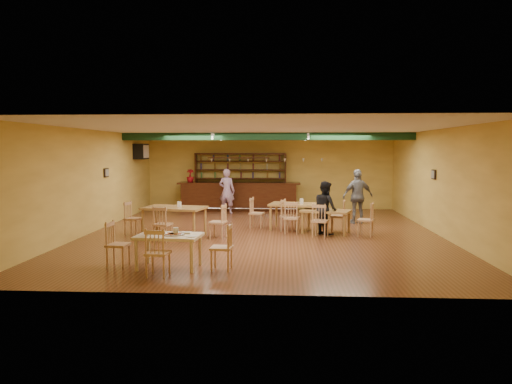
# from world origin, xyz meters

# --- Properties ---
(floor) EXTENTS (12.00, 12.00, 0.00)m
(floor) POSITION_xyz_m (0.00, 0.00, 0.00)
(floor) COLOR #542F18
(floor) RESTS_ON ground
(ceiling_beam) EXTENTS (10.00, 0.30, 0.25)m
(ceiling_beam) POSITION_xyz_m (0.00, 2.80, 2.87)
(ceiling_beam) COLOR #103217
(ceiling_beam) RESTS_ON ceiling
(track_rail_left) EXTENTS (0.05, 2.50, 0.05)m
(track_rail_left) POSITION_xyz_m (-1.80, 3.40, 2.94)
(track_rail_left) COLOR white
(track_rail_left) RESTS_ON ceiling
(track_rail_right) EXTENTS (0.05, 2.50, 0.05)m
(track_rail_right) POSITION_xyz_m (1.40, 3.40, 2.94)
(track_rail_right) COLOR white
(track_rail_right) RESTS_ON ceiling
(ac_unit) EXTENTS (0.34, 0.70, 0.48)m
(ac_unit) POSITION_xyz_m (-4.80, 4.20, 2.35)
(ac_unit) COLOR white
(ac_unit) RESTS_ON wall_left
(picture_left) EXTENTS (0.04, 0.34, 0.28)m
(picture_left) POSITION_xyz_m (-4.97, 1.00, 1.70)
(picture_left) COLOR black
(picture_left) RESTS_ON wall_left
(picture_right) EXTENTS (0.04, 0.34, 0.28)m
(picture_right) POSITION_xyz_m (4.97, 0.50, 1.70)
(picture_right) COLOR black
(picture_right) RESTS_ON wall_right
(bar_counter) EXTENTS (4.80, 0.85, 1.13)m
(bar_counter) POSITION_xyz_m (-1.17, 5.15, 0.56)
(bar_counter) COLOR black
(bar_counter) RESTS_ON ground
(back_bar_hutch) EXTENTS (3.72, 0.40, 2.28)m
(back_bar_hutch) POSITION_xyz_m (-1.17, 5.78, 1.14)
(back_bar_hutch) COLOR black
(back_bar_hutch) RESTS_ON ground
(poinsettia) EXTENTS (0.37, 0.37, 0.52)m
(poinsettia) POSITION_xyz_m (-3.12, 5.15, 1.39)
(poinsettia) COLOR #A50F17
(poinsettia) RESTS_ON bar_counter
(dining_table_b) EXTENTS (1.75, 1.26, 0.80)m
(dining_table_b) POSITION_xyz_m (0.99, 0.72, 0.40)
(dining_table_b) COLOR olive
(dining_table_b) RESTS_ON ground
(dining_table_c) EXTENTS (1.83, 1.31, 0.83)m
(dining_table_c) POSITION_xyz_m (-2.44, -0.65, 0.42)
(dining_table_c) COLOR olive
(dining_table_c) RESTS_ON ground
(dining_table_d) EXTENTS (1.56, 1.21, 0.69)m
(dining_table_d) POSITION_xyz_m (1.83, 0.09, 0.34)
(dining_table_d) COLOR olive
(dining_table_d) RESTS_ON ground
(near_table) EXTENTS (1.36, 0.93, 0.69)m
(near_table) POSITION_xyz_m (-1.73, -4.27, 0.35)
(near_table) COLOR #CDB489
(near_table) RESTS_ON ground
(pizza_tray) EXTENTS (0.41, 0.41, 0.01)m
(pizza_tray) POSITION_xyz_m (-1.63, -4.27, 0.70)
(pizza_tray) COLOR silver
(pizza_tray) RESTS_ON near_table
(parmesan_shaker) EXTENTS (0.08, 0.08, 0.11)m
(parmesan_shaker) POSITION_xyz_m (-2.14, -4.40, 0.75)
(parmesan_shaker) COLOR #EAE5C6
(parmesan_shaker) RESTS_ON near_table
(napkin_stack) EXTENTS (0.21, 0.16, 0.03)m
(napkin_stack) POSITION_xyz_m (-1.40, -4.08, 0.71)
(napkin_stack) COLOR white
(napkin_stack) RESTS_ON near_table
(pizza_server) EXTENTS (0.27, 0.31, 0.00)m
(pizza_server) POSITION_xyz_m (-1.50, -4.22, 0.71)
(pizza_server) COLOR silver
(pizza_server) RESTS_ON pizza_tray
(side_plate) EXTENTS (0.24, 0.24, 0.01)m
(side_plate) POSITION_xyz_m (-1.22, -4.45, 0.70)
(side_plate) COLOR white
(side_plate) RESTS_ON near_table
(patron_bar) EXTENTS (0.70, 0.55, 1.71)m
(patron_bar) POSITION_xyz_m (-1.56, 4.33, 0.85)
(patron_bar) COLOR purple
(patron_bar) RESTS_ON ground
(patron_right_a) EXTENTS (0.84, 0.92, 1.53)m
(patron_right_a) POSITION_xyz_m (1.79, -0.08, 0.77)
(patron_right_a) COLOR black
(patron_right_a) RESTS_ON ground
(patron_right_b) EXTENTS (1.13, 0.72, 1.78)m
(patron_right_b) POSITION_xyz_m (3.03, 2.09, 0.89)
(patron_right_b) COLOR slate
(patron_right_b) RESTS_ON ground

